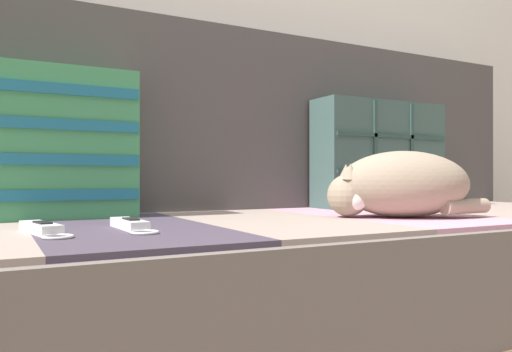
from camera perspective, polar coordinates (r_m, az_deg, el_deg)
name	(u,v)px	position (r m, az deg, el deg)	size (l,w,h in m)	color
couch	(318,292)	(1.32, 7.06, -13.03)	(2.16, 0.84, 0.39)	brown
sofa_backrest	(254,122)	(1.59, -0.26, 6.22)	(2.12, 0.14, 0.55)	#474242
throw_pillow_quilted	(379,155)	(1.69, 13.93, 2.38)	(0.47, 0.14, 0.34)	#38514C
throw_pillow_striped	(50,143)	(1.26, -22.50, 3.46)	(0.39, 0.14, 0.35)	#3D8956
sleeping_cat	(398,186)	(1.25, 15.90, -1.10)	(0.37, 0.31, 0.16)	gray
game_remote_near	(42,229)	(0.94, -23.26, -5.54)	(0.08, 0.19, 0.02)	white
game_remote_far	(130,225)	(0.97, -14.16, -5.41)	(0.05, 0.19, 0.02)	white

